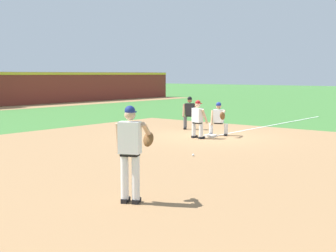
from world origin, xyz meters
TOP-DOWN VIEW (x-y plane):
  - ground_plane at (0.00, 0.00)m, footprint 160.00×160.00m
  - infield_dirt_patch at (-4.42, -2.03)m, footprint 18.00×18.00m
  - foul_line_stripe at (5.58, 0.00)m, footprint 11.15×0.10m
  - first_base_bag at (0.00, 0.00)m, footprint 0.38×0.38m
  - baseball at (-3.95, -2.00)m, footprint 0.07×0.07m
  - pitcher at (-8.81, -4.05)m, footprint 0.83×0.59m
  - first_baseman at (0.46, -0.07)m, footprint 0.84×0.98m
  - baserunner at (-0.69, 0.14)m, footprint 0.52×0.64m
  - umpire at (1.47, 2.10)m, footprint 0.63×0.68m

SIDE VIEW (x-z plane):
  - ground_plane at x=0.00m, z-range 0.00..0.00m
  - infield_dirt_patch at x=-4.42m, z-range 0.00..0.01m
  - foul_line_stripe at x=5.58m, z-range 0.01..0.01m
  - baseball at x=-3.95m, z-range 0.00..0.07m
  - first_base_bag at x=0.00m, z-range 0.00..0.09m
  - first_baseman at x=0.46m, z-range 0.06..1.40m
  - baserunner at x=-0.69m, z-range 0.06..1.52m
  - umpire at x=1.47m, z-range 0.06..1.52m
  - pitcher at x=-8.81m, z-range 0.13..1.99m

